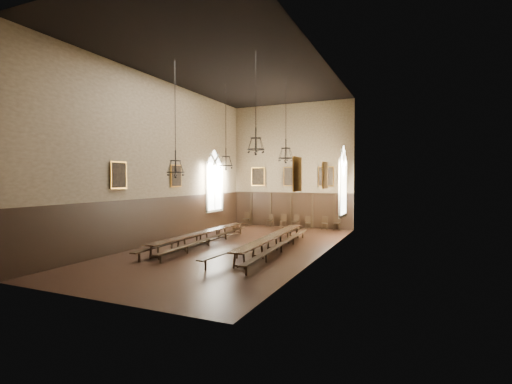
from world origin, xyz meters
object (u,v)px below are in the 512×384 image
Objects in this scene: bench_right_inner at (261,243)px; chandelier_back_right at (286,153)px; table_left at (204,238)px; chair_2 at (270,223)px; chair_4 at (296,224)px; chair_6 at (325,226)px; bench_right_outer at (281,247)px; chair_7 at (337,226)px; bench_left_inner at (209,241)px; table_right at (272,243)px; chair_0 at (246,221)px; chandelier_front_left at (176,164)px; bench_left_outer at (197,238)px; chair_3 at (283,223)px; chandelier_back_left at (226,160)px; chandelier_front_right at (256,142)px; chair_5 at (308,225)px.

bench_right_inner is 2.32× the size of chandelier_back_right.
table_left is 9.87× the size of chair_2.
chair_6 is (2.11, -0.02, -0.01)m from chair_4.
bench_right_outer is 8.78m from chair_7.
chair_2 is at bearing 89.49° from bench_left_inner.
table_right reaches higher than bench_right_inner.
table_left is at bearing 175.45° from bench_right_outer.
chandelier_back_right reaches higher than bench_right_outer.
chair_0 is 0.19× the size of chandelier_front_left.
chandelier_front_left is at bearing -76.05° from bench_left_outer.
bench_left_inner is 10.06× the size of chair_3.
bench_right_inner is at bearing -1.83° from bench_left_outer.
chair_7 is at bearing 84.30° from bench_right_outer.
chandelier_back_left and chandelier_front_right have the same top height.
bench_left_inner is 4.67m from chandelier_front_left.
chandelier_front_left reaches higher than chair_2.
chair_7 is (5.43, 8.38, -0.05)m from table_left.
chair_7 is (1.49, 8.32, -0.05)m from table_right.
table_right is 10.14× the size of chair_6.
bench_right_outer is 5.31m from chandelier_back_right.
chair_3 is at bearing 79.14° from chandelier_back_left.
chair_5 is 0.19× the size of chandelier_back_right.
bench_left_inner is 2.09× the size of chandelier_back_right.
chandelier_back_left is at bearing 152.31° from table_right.
table_left reaches higher than bench_left_outer.
table_left is 1.70× the size of chandelier_front_left.
bench_right_outer is 1.85× the size of chandelier_front_left.
chair_0 is at bearing 99.71° from table_left.
chair_2 is at bearing 165.82° from chair_5.
chair_0 is at bearing 119.70° from bench_right_inner.
chair_5 is at bearing 93.71° from chandelier_front_right.
bench_left_outer is (-4.44, 0.05, -0.06)m from table_right.
chandelier_back_right is (5.36, -6.35, 4.65)m from chair_0.
chair_3 is 11.91m from chandelier_front_left.
chair_4 is at bearing 78.55° from chandelier_front_left.
chair_2 is at bearing 179.15° from chair_7.
chair_7 is at bearing -6.55° from chair_6.
bench_right_outer is at bearing -1.76° from bench_left_inner.
chair_3 is (2.05, 8.31, -0.02)m from bench_left_outer.
table_right reaches higher than bench_left_inner.
chair_6 is (1.20, 8.43, -0.02)m from bench_right_inner.
bench_right_inner is at bearing -32.79° from chandelier_back_left.
bench_left_outer is 8.84m from chair_4.
chair_0 is (-4.82, 8.45, 0.00)m from bench_right_inner.
bench_left_outer is 10.37× the size of chair_7.
chair_3 is 3.03m from chair_6.
chair_3 is 1.09× the size of chair_5.
chair_6 is at bearing 56.48° from chandelier_back_left.
table_left is 0.86× the size of bench_left_outer.
bench_right_inner is 10.26× the size of chair_7.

